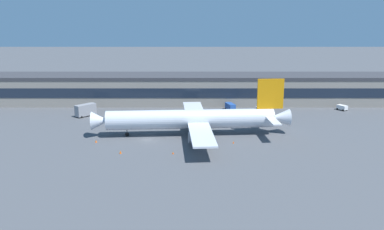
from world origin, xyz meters
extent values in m
plane|color=#4C4F54|center=(0.00, 0.00, 0.00)|extent=(600.00, 600.00, 0.00)
cube|color=gray|center=(0.00, 48.17, 5.00)|extent=(195.85, 15.94, 10.00)
cube|color=#38383D|center=(0.00, 48.17, 10.60)|extent=(199.77, 16.25, 1.20)
cube|color=#192333|center=(0.00, 40.16, 5.50)|extent=(191.93, 0.16, 3.60)
cylinder|color=silver|center=(11.97, 4.94, 4.78)|extent=(48.75, 8.75, 5.50)
cone|color=silver|center=(-13.87, 3.20, 4.78)|extent=(5.29, 5.55, 5.23)
cone|color=silver|center=(38.08, 6.70, 4.78)|extent=(6.37, 5.35, 4.95)
cube|color=orange|center=(35.16, 6.50, 11.93)|extent=(7.72, 1.02, 8.81)
cube|color=silver|center=(35.07, 0.43, 5.60)|extent=(3.06, 10.04, 0.30)
cube|color=silver|center=(34.26, 12.51, 5.60)|extent=(3.06, 10.04, 0.30)
cube|color=silver|center=(14.89, -8.56, 4.23)|extent=(7.45, 22.18, 0.50)
cube|color=silver|center=(13.05, 18.70, 4.23)|extent=(7.45, 22.18, 0.50)
cylinder|color=#99999E|center=(13.67, -5.36, 2.31)|extent=(4.73, 3.33, 3.03)
cylinder|color=#99999E|center=(12.27, 15.37, 2.31)|extent=(4.73, 3.33, 3.03)
cylinder|color=black|center=(-6.42, 3.70, 0.55)|extent=(1.13, 0.57, 1.10)
cylinder|color=slate|center=(-6.42, 3.70, 1.84)|extent=(0.24, 0.24, 2.02)
cylinder|color=black|center=(14.56, 2.63, 0.55)|extent=(1.13, 0.57, 1.10)
cylinder|color=slate|center=(14.56, 2.63, 1.84)|extent=(0.24, 0.24, 2.02)
cylinder|color=black|center=(14.22, 7.57, 0.55)|extent=(1.13, 0.57, 1.10)
cylinder|color=slate|center=(14.22, 7.57, 1.84)|extent=(0.24, 0.24, 2.02)
cube|color=white|center=(67.03, 36.07, 1.10)|extent=(3.66, 4.10, 1.50)
cube|color=black|center=(66.48, 36.90, 1.40)|extent=(2.23, 2.07, 0.38)
cylinder|color=black|center=(65.58, 36.62, 0.35)|extent=(0.64, 0.75, 0.70)
cylinder|color=black|center=(67.08, 37.62, 0.35)|extent=(0.64, 0.75, 0.70)
cylinder|color=black|center=(66.98, 34.53, 0.35)|extent=(0.64, 0.75, 0.70)
cylinder|color=black|center=(68.47, 35.52, 0.35)|extent=(0.64, 0.75, 0.70)
cube|color=gray|center=(-24.09, 27.27, 2.25)|extent=(6.77, 7.07, 3.80)
cube|color=black|center=(-22.76, 28.73, 3.01)|extent=(3.47, 3.47, 0.95)
cylinder|color=black|center=(-23.26, 29.92, 0.35)|extent=(0.69, 0.72, 0.70)
cylinder|color=black|center=(-21.53, 28.35, 0.35)|extent=(0.69, 0.72, 0.70)
cylinder|color=black|center=(-26.65, 26.19, 0.35)|extent=(0.69, 0.72, 0.70)
cylinder|color=black|center=(-24.92, 24.62, 0.35)|extent=(0.69, 0.72, 0.70)
cube|color=#2651A5|center=(26.33, 35.85, 1.45)|extent=(3.65, 5.62, 2.20)
cube|color=black|center=(26.75, 34.49, 1.89)|extent=(2.47, 2.34, 0.55)
cylinder|color=black|center=(27.82, 34.41, 0.35)|extent=(0.49, 0.76, 0.70)
cylinder|color=black|center=(25.93, 33.82, 0.35)|extent=(0.49, 0.76, 0.70)
cylinder|color=black|center=(26.73, 37.89, 0.35)|extent=(0.49, 0.76, 0.70)
cylinder|color=black|center=(24.84, 37.30, 0.35)|extent=(0.49, 0.76, 0.70)
cone|color=#F2590C|center=(7.58, -11.88, 0.29)|extent=(0.47, 0.47, 0.59)
cone|color=#F2590C|center=(-14.13, -2.24, 0.36)|extent=(0.57, 0.57, 0.71)
cone|color=#F2590C|center=(-5.85, -11.51, 0.37)|extent=(0.60, 0.60, 0.75)
cone|color=#F2590C|center=(23.79, -3.04, 0.28)|extent=(0.44, 0.44, 0.55)
camera|label=1|loc=(12.42, -114.02, 35.90)|focal=39.69mm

